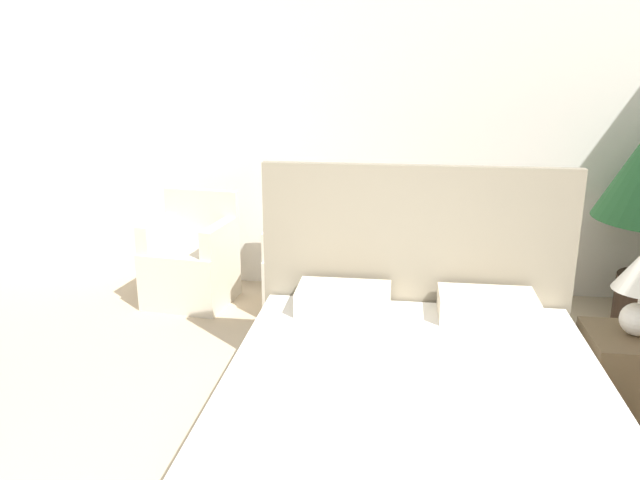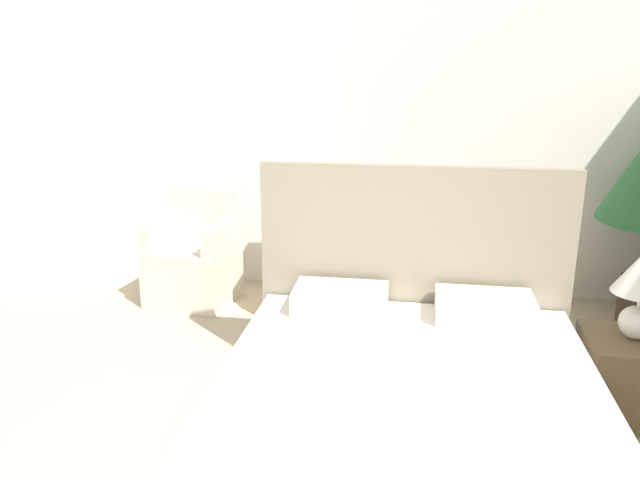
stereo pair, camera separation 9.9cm
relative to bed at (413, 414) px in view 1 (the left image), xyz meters
The scene contains 5 objects.
wall_back 2.81m from the bed, 101.34° to the left, with size 10.00×0.06×2.90m.
bed is the anchor object (origin of this frame).
armchair_near_window_left 2.63m from the bed, 132.01° to the left, with size 0.71×0.66×0.88m.
armchair_near_window_right 2.11m from the bed, 112.36° to the left, with size 0.66×0.61×0.88m.
nightstand 1.40m from the bed, 28.96° to the left, with size 0.54×0.48×0.46m.
Camera 1 is at (0.41, -1.40, 1.92)m, focal length 35.00 mm.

